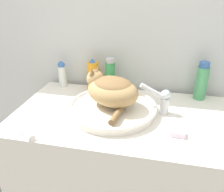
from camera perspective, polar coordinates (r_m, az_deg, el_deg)
The scene contains 11 objects.
wall_back at distance 1.36m, azimuth 5.34°, elevation 16.82°, with size 8.00×0.05×2.40m.
vanity_counter at distance 1.40m, azimuth 1.99°, elevation -19.17°, with size 1.04×0.60×0.84m.
sink_basin at distance 1.14m, azimuth 0.16°, elevation -2.88°, with size 0.43×0.43×0.05m.
cat at distance 1.10m, azimuth -0.18°, elevation 1.64°, with size 0.31×0.33×0.17m.
faucet at distance 1.14m, azimuth 11.95°, elevation -0.81°, with size 0.15×0.06×0.16m.
spray_bottle_trigger at distance 1.38m, azimuth -4.62°, elevation 5.04°, with size 0.07×0.07×0.19m.
shampoo_bottle_tall at distance 1.35m, azimuth -0.43°, elevation 5.01°, with size 0.06×0.06×0.19m.
deodorant_stick at distance 1.45m, azimuth -11.90°, elevation 5.19°, with size 0.05×0.05×0.16m.
mouthwash_bottle at distance 1.34m, azimuth 20.75°, elevation 3.31°, with size 0.06×0.06×0.21m.
cream_tube at distance 1.06m, azimuth -20.42°, elevation -8.01°, with size 0.14×0.10×0.03m.
soap_bar at distance 1.02m, azimuth 15.46°, elevation -8.56°, with size 0.06×0.05×0.02m.
Camera 1 is at (0.17, -0.68, 1.41)m, focal length 38.00 mm.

